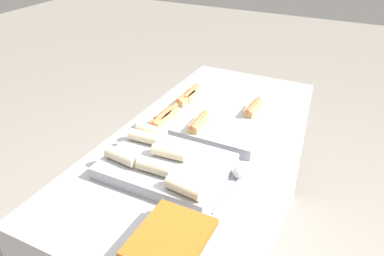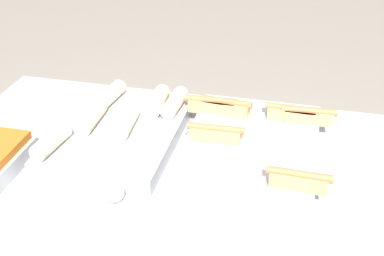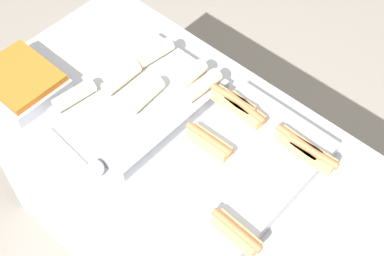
# 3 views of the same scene
# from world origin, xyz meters

# --- Properties ---
(tray_hotdogs) EXTENTS (0.47, 0.56, 0.10)m
(tray_hotdogs) POSITION_xyz_m (0.10, 0.01, 0.90)
(tray_hotdogs) COLOR #A8AAB2
(tray_hotdogs) RESTS_ON counter
(tray_wraps) EXTENTS (0.35, 0.48, 0.10)m
(tray_wraps) POSITION_xyz_m (-0.30, 0.01, 0.90)
(tray_wraps) COLOR #A8AAB2
(tray_wraps) RESTS_ON counter
(serving_spoon_near) EXTENTS (0.26, 0.05, 0.05)m
(serving_spoon_near) POSITION_xyz_m (-0.22, -0.28, 0.89)
(serving_spoon_near) COLOR silver
(serving_spoon_near) RESTS_ON counter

